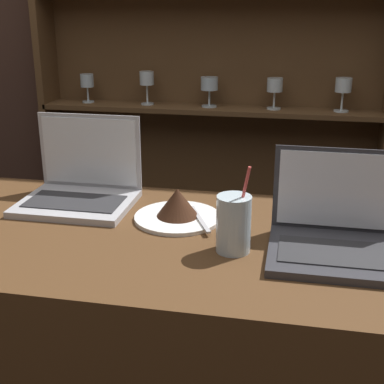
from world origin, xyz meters
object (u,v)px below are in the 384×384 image
(cake_plate, at_px, (178,208))
(water_glass, at_px, (234,224))
(laptop_near, at_px, (81,185))
(laptop_far, at_px, (339,233))

(cake_plate, xyz_separation_m, water_glass, (0.16, -0.15, 0.03))
(laptop_near, distance_m, laptop_far, 0.70)
(laptop_far, xyz_separation_m, cake_plate, (-0.39, 0.11, -0.01))
(laptop_near, height_order, water_glass, laptop_near)
(water_glass, bearing_deg, laptop_near, 153.14)
(laptop_near, relative_size, laptop_far, 0.99)
(laptop_far, relative_size, cake_plate, 1.36)
(cake_plate, distance_m, water_glass, 0.22)
(laptop_near, height_order, laptop_far, laptop_near)
(water_glass, bearing_deg, laptop_far, 10.63)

